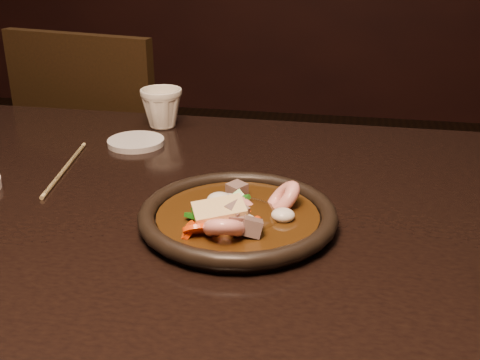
% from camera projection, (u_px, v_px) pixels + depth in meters
% --- Properties ---
extents(table, '(1.60, 0.90, 0.75)m').
position_uv_depth(table, '(56.00, 235.00, 1.00)').
color(table, black).
rests_on(table, floor).
extents(chair, '(0.50, 0.50, 0.91)m').
position_uv_depth(chair, '(116.00, 175.00, 1.70)').
color(chair, black).
rests_on(chair, floor).
extents(plate, '(0.28, 0.28, 0.03)m').
position_uv_depth(plate, '(238.00, 217.00, 0.85)').
color(plate, black).
rests_on(plate, table).
extents(stirfry, '(0.17, 0.18, 0.06)m').
position_uv_depth(stirfry, '(238.00, 215.00, 0.85)').
color(stirfry, '#321C09').
rests_on(stirfry, plate).
extents(saucer_right, '(0.11, 0.11, 0.01)m').
position_uv_depth(saucer_right, '(136.00, 142.00, 1.17)').
color(saucer_right, silver).
rests_on(saucer_right, table).
extents(tea_cup, '(0.11, 0.10, 0.09)m').
position_uv_depth(tea_cup, '(162.00, 107.00, 1.26)').
color(tea_cup, white).
rests_on(tea_cup, table).
extents(chopsticks, '(0.05, 0.25, 0.01)m').
position_uv_depth(chopsticks, '(65.00, 168.00, 1.05)').
color(chopsticks, tan).
rests_on(chopsticks, table).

